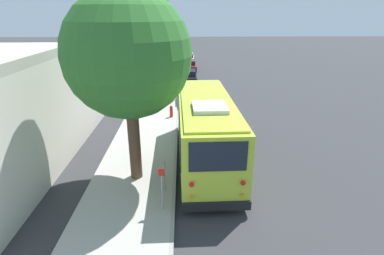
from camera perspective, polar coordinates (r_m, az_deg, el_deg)
ground_plane at (r=14.51m, az=3.20°, el=-7.41°), size 160.00×160.00×0.00m
sidewalk_slab at (r=14.60m, az=-10.49°, el=-7.24°), size 80.00×3.53×0.15m
curb_strip at (r=14.43m, az=-3.22°, el=-7.24°), size 80.00×0.14×0.15m
shuttle_bus at (r=14.21m, az=2.58°, el=0.01°), size 8.84×2.90×3.38m
parked_sedan_navy at (r=24.45m, az=-0.43°, el=6.16°), size 4.72×1.81×1.29m
parked_sedan_black at (r=31.73m, az=-0.64°, el=9.67°), size 4.32×1.76×1.29m
parked_sedan_maroon at (r=38.35m, az=-0.60°, el=11.69°), size 4.51×1.85×1.30m
parked_sedan_silver at (r=44.70m, az=-0.71°, el=13.06°), size 4.21×1.86×1.31m
street_tree at (r=11.99m, az=-12.16°, el=14.98°), size 4.91×4.91×8.46m
sign_post_near at (r=11.02m, az=-5.72°, el=-11.47°), size 0.06×0.22×1.67m
sign_post_far at (r=12.18m, az=-5.32°, el=-9.16°), size 0.06×0.06×1.31m
fire_hydrant at (r=20.63m, az=-3.98°, el=3.11°), size 0.22×0.22×0.81m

